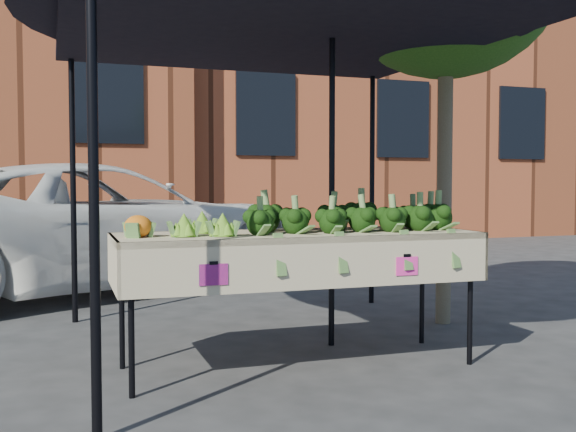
% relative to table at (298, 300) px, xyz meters
% --- Properties ---
extents(ground, '(90.00, 90.00, 0.00)m').
position_rel_table_xyz_m(ground, '(-0.07, -0.13, -0.45)').
color(ground, '#2A2A2C').
extents(table, '(2.41, 0.84, 0.90)m').
position_rel_table_xyz_m(table, '(0.00, 0.00, 0.00)').
color(table, '#BDB08B').
rests_on(table, ground).
extents(canopy, '(3.16, 3.16, 2.74)m').
position_rel_table_xyz_m(canopy, '(0.09, 0.55, 0.92)').
color(canopy, black).
rests_on(canopy, ground).
extents(broccoli_heap, '(1.59, 0.56, 0.25)m').
position_rel_table_xyz_m(broccoli_heap, '(0.39, 0.03, 0.57)').
color(broccoli_heap, black).
rests_on(broccoli_heap, table).
extents(romanesco_cluster, '(0.42, 0.46, 0.19)m').
position_rel_table_xyz_m(romanesco_cluster, '(-0.66, -0.01, 0.55)').
color(romanesco_cluster, '#77AA30').
rests_on(romanesco_cluster, table).
extents(cauliflower_pair, '(0.19, 0.19, 0.17)m').
position_rel_table_xyz_m(cauliflower_pair, '(-1.05, -0.05, 0.54)').
color(cauliflower_pair, orange).
rests_on(cauliflower_pair, table).
extents(vehicle, '(2.23, 2.76, 5.20)m').
position_rel_table_xyz_m(vehicle, '(-1.04, 3.87, 2.15)').
color(vehicle, white).
rests_on(vehicle, ground).
extents(street_tree, '(1.90, 1.90, 3.75)m').
position_rel_table_xyz_m(street_tree, '(1.69, 0.89, 1.42)').
color(street_tree, '#1E4C14').
rests_on(street_tree, ground).
extents(building_right, '(12.00, 8.00, 8.50)m').
position_rel_table_xyz_m(building_right, '(6.93, 12.37, 3.80)').
color(building_right, brown).
rests_on(building_right, ground).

